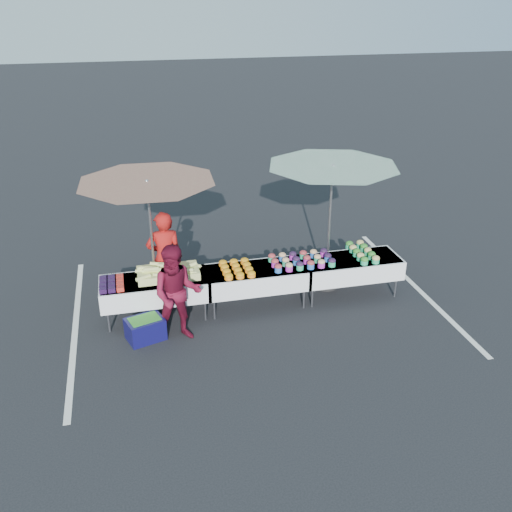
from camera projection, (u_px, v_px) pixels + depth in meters
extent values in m
plane|color=black|center=(256.00, 305.00, 10.48)|extent=(80.00, 80.00, 0.00)
cube|color=silver|center=(75.00, 327.00, 9.80)|extent=(0.10, 5.00, 0.00)
cube|color=silver|center=(415.00, 286.00, 11.15)|extent=(0.10, 5.00, 0.00)
cube|color=white|center=(154.00, 281.00, 9.79)|extent=(1.80, 0.75, 0.04)
cube|color=white|center=(155.00, 289.00, 9.86)|extent=(1.86, 0.81, 0.36)
cylinder|color=slate|center=(109.00, 322.00, 9.58)|extent=(0.04, 0.04, 0.39)
cylinder|color=slate|center=(109.00, 305.00, 10.10)|extent=(0.04, 0.04, 0.39)
cylinder|color=slate|center=(205.00, 310.00, 9.93)|extent=(0.04, 0.04, 0.39)
cylinder|color=slate|center=(200.00, 294.00, 10.45)|extent=(0.04, 0.04, 0.39)
cube|color=white|center=(256.00, 270.00, 10.17)|extent=(1.80, 0.75, 0.04)
cube|color=white|center=(256.00, 278.00, 10.23)|extent=(1.86, 0.81, 0.36)
cylinder|color=slate|center=(214.00, 309.00, 9.96)|extent=(0.04, 0.04, 0.39)
cylinder|color=slate|center=(209.00, 293.00, 10.48)|extent=(0.04, 0.04, 0.39)
cylinder|color=slate|center=(304.00, 298.00, 10.31)|extent=(0.04, 0.04, 0.39)
cylinder|color=slate|center=(294.00, 284.00, 10.83)|extent=(0.04, 0.04, 0.39)
cube|color=white|center=(350.00, 260.00, 10.55)|extent=(1.80, 0.75, 0.04)
cube|color=white|center=(350.00, 267.00, 10.61)|extent=(1.86, 0.81, 0.36)
cylinder|color=slate|center=(312.00, 297.00, 10.34)|extent=(0.04, 0.04, 0.39)
cylinder|color=slate|center=(302.00, 283.00, 10.86)|extent=(0.04, 0.04, 0.39)
cylinder|color=slate|center=(395.00, 287.00, 10.69)|extent=(0.04, 0.04, 0.39)
cylinder|color=slate|center=(382.00, 274.00, 11.21)|extent=(0.04, 0.04, 0.39)
cube|color=black|center=(103.00, 290.00, 9.34)|extent=(0.12, 0.12, 0.08)
cube|color=black|center=(103.00, 286.00, 9.47)|extent=(0.12, 0.12, 0.08)
cube|color=black|center=(103.00, 283.00, 9.59)|extent=(0.12, 0.12, 0.08)
cube|color=black|center=(103.00, 279.00, 9.71)|extent=(0.12, 0.12, 0.08)
cube|color=black|center=(112.00, 289.00, 9.37)|extent=(0.12, 0.12, 0.08)
cube|color=black|center=(112.00, 286.00, 9.50)|extent=(0.12, 0.12, 0.08)
cube|color=black|center=(112.00, 282.00, 9.62)|extent=(0.12, 0.12, 0.08)
cube|color=black|center=(111.00, 278.00, 9.74)|extent=(0.12, 0.12, 0.08)
cube|color=red|center=(120.00, 289.00, 9.40)|extent=(0.12, 0.12, 0.08)
cube|color=red|center=(120.00, 285.00, 9.53)|extent=(0.12, 0.12, 0.08)
cube|color=red|center=(120.00, 281.00, 9.65)|extent=(0.12, 0.12, 0.08)
cube|color=red|center=(120.00, 277.00, 9.77)|extent=(0.12, 0.12, 0.08)
cube|color=#D3E173|center=(168.00, 273.00, 9.85)|extent=(1.05, 0.55, 0.14)
cylinder|color=#D3E173|center=(185.00, 266.00, 10.03)|extent=(0.27, 0.09, 0.10)
cylinder|color=#D3E173|center=(145.00, 269.00, 9.76)|extent=(0.27, 0.14, 0.07)
cylinder|color=#D3E173|center=(175.00, 267.00, 9.71)|extent=(0.27, 0.14, 0.09)
cylinder|color=#D3E173|center=(143.00, 272.00, 9.77)|extent=(0.27, 0.15, 0.10)
cylinder|color=#D3E173|center=(158.00, 271.00, 9.72)|extent=(0.27, 0.15, 0.08)
cylinder|color=#D3E173|center=(165.00, 266.00, 9.82)|extent=(0.27, 0.10, 0.10)
cylinder|color=#D3E173|center=(166.00, 269.00, 9.71)|extent=(0.27, 0.07, 0.08)
cylinder|color=#D3E173|center=(161.00, 275.00, 9.62)|extent=(0.27, 0.14, 0.09)
cylinder|color=#D3E173|center=(158.00, 264.00, 9.94)|extent=(0.27, 0.12, 0.08)
cylinder|color=#D3E173|center=(194.00, 266.00, 10.00)|extent=(0.27, 0.16, 0.08)
cylinder|color=#D3E173|center=(150.00, 271.00, 9.70)|extent=(0.27, 0.11, 0.07)
cylinder|color=#D3E173|center=(164.00, 278.00, 9.61)|extent=(0.27, 0.10, 0.07)
cylinder|color=#D3E173|center=(173.00, 263.00, 9.95)|extent=(0.27, 0.12, 0.08)
cylinder|color=#D3E173|center=(143.00, 278.00, 9.52)|extent=(0.27, 0.15, 0.08)
cylinder|color=#D3E173|center=(147.00, 268.00, 9.75)|extent=(0.27, 0.10, 0.08)
cylinder|color=#D3E173|center=(180.00, 269.00, 9.81)|extent=(0.27, 0.16, 0.10)
cylinder|color=#D3E173|center=(151.00, 269.00, 9.66)|extent=(0.27, 0.12, 0.09)
cylinder|color=#D3E173|center=(185.00, 271.00, 9.64)|extent=(0.27, 0.09, 0.07)
cylinder|color=#D3E173|center=(189.00, 273.00, 9.71)|extent=(0.27, 0.10, 0.09)
cylinder|color=#D3E173|center=(183.00, 273.00, 9.76)|extent=(0.27, 0.12, 0.09)
cylinder|color=#D3E173|center=(172.00, 265.00, 10.05)|extent=(0.27, 0.10, 0.08)
cylinder|color=#D3E173|center=(190.00, 266.00, 9.86)|extent=(0.27, 0.14, 0.10)
cylinder|color=#D3E173|center=(185.00, 264.00, 10.08)|extent=(0.27, 0.12, 0.07)
cylinder|color=#D3E173|center=(181.00, 265.00, 10.04)|extent=(0.27, 0.07, 0.10)
cube|color=white|center=(173.00, 284.00, 9.57)|extent=(0.30, 0.25, 0.05)
cylinder|color=orange|center=(229.00, 278.00, 9.78)|extent=(0.15, 0.15, 0.05)
ellipsoid|color=orange|center=(229.00, 276.00, 9.77)|extent=(0.15, 0.15, 0.08)
cylinder|color=orange|center=(227.00, 273.00, 9.94)|extent=(0.15, 0.15, 0.05)
ellipsoid|color=orange|center=(227.00, 271.00, 9.93)|extent=(0.15, 0.15, 0.08)
cylinder|color=orange|center=(225.00, 269.00, 10.10)|extent=(0.15, 0.15, 0.05)
ellipsoid|color=orange|center=(225.00, 267.00, 10.08)|extent=(0.15, 0.15, 0.08)
cylinder|color=orange|center=(223.00, 264.00, 10.26)|extent=(0.15, 0.15, 0.05)
ellipsoid|color=orange|center=(223.00, 262.00, 10.24)|extent=(0.15, 0.15, 0.08)
cylinder|color=orange|center=(240.00, 277.00, 9.83)|extent=(0.15, 0.15, 0.05)
ellipsoid|color=orange|center=(240.00, 274.00, 9.81)|extent=(0.15, 0.15, 0.08)
cylinder|color=orange|center=(238.00, 272.00, 9.99)|extent=(0.15, 0.15, 0.05)
ellipsoid|color=orange|center=(238.00, 270.00, 9.97)|extent=(0.15, 0.15, 0.08)
cylinder|color=orange|center=(236.00, 268.00, 10.14)|extent=(0.15, 0.15, 0.05)
ellipsoid|color=orange|center=(236.00, 265.00, 10.13)|extent=(0.15, 0.15, 0.08)
cylinder|color=orange|center=(234.00, 263.00, 10.30)|extent=(0.15, 0.15, 0.05)
ellipsoid|color=orange|center=(234.00, 261.00, 10.28)|extent=(0.15, 0.15, 0.08)
cylinder|color=orange|center=(251.00, 275.00, 9.87)|extent=(0.15, 0.15, 0.05)
ellipsoid|color=orange|center=(251.00, 273.00, 9.85)|extent=(0.15, 0.15, 0.08)
cylinder|color=orange|center=(249.00, 271.00, 10.03)|extent=(0.15, 0.15, 0.05)
ellipsoid|color=orange|center=(249.00, 269.00, 10.01)|extent=(0.15, 0.15, 0.08)
cylinder|color=orange|center=(247.00, 266.00, 10.19)|extent=(0.15, 0.15, 0.05)
ellipsoid|color=orange|center=(247.00, 264.00, 10.17)|extent=(0.15, 0.15, 0.08)
cylinder|color=orange|center=(245.00, 262.00, 10.34)|extent=(0.15, 0.15, 0.05)
ellipsoid|color=orange|center=(245.00, 260.00, 10.33)|extent=(0.15, 0.15, 0.08)
cylinder|color=blue|center=(278.00, 269.00, 10.02)|extent=(0.13, 0.13, 0.10)
ellipsoid|color=#A0223E|center=(278.00, 266.00, 9.99)|extent=(0.14, 0.14, 0.10)
cylinder|color=#BA27AF|center=(275.00, 264.00, 10.21)|extent=(0.13, 0.13, 0.10)
ellipsoid|color=#A0223E|center=(275.00, 261.00, 10.18)|extent=(0.14, 0.14, 0.10)
cylinder|color=#2AA972|center=(272.00, 259.00, 10.40)|extent=(0.13, 0.13, 0.10)
ellipsoid|color=#A0223E|center=(272.00, 256.00, 10.38)|extent=(0.14, 0.14, 0.10)
cylinder|color=#BA27AF|center=(289.00, 268.00, 10.06)|extent=(0.13, 0.13, 0.10)
ellipsoid|color=tan|center=(289.00, 265.00, 10.03)|extent=(0.14, 0.14, 0.10)
cylinder|color=#2AA972|center=(286.00, 263.00, 10.25)|extent=(0.13, 0.13, 0.10)
ellipsoid|color=tan|center=(286.00, 260.00, 10.23)|extent=(0.14, 0.14, 0.10)
cylinder|color=blue|center=(282.00, 258.00, 10.45)|extent=(0.13, 0.13, 0.10)
ellipsoid|color=tan|center=(282.00, 255.00, 10.42)|extent=(0.14, 0.14, 0.10)
cylinder|color=#2AA972|center=(300.00, 267.00, 10.10)|extent=(0.13, 0.13, 0.10)
ellipsoid|color=black|center=(300.00, 264.00, 10.08)|extent=(0.14, 0.14, 0.10)
cylinder|color=blue|center=(296.00, 262.00, 10.29)|extent=(0.13, 0.13, 0.10)
ellipsoid|color=black|center=(296.00, 259.00, 10.27)|extent=(0.14, 0.14, 0.10)
cylinder|color=#BA27AF|center=(293.00, 257.00, 10.49)|extent=(0.13, 0.13, 0.10)
ellipsoid|color=black|center=(293.00, 254.00, 10.46)|extent=(0.14, 0.14, 0.10)
cylinder|color=blue|center=(311.00, 266.00, 10.14)|extent=(0.13, 0.13, 0.10)
ellipsoid|color=#A0223E|center=(311.00, 263.00, 10.12)|extent=(0.14, 0.14, 0.10)
cylinder|color=#BA27AF|center=(307.00, 261.00, 10.34)|extent=(0.13, 0.13, 0.10)
ellipsoid|color=#A0223E|center=(307.00, 258.00, 10.31)|extent=(0.14, 0.14, 0.10)
cylinder|color=#2AA972|center=(303.00, 256.00, 10.53)|extent=(0.13, 0.13, 0.10)
ellipsoid|color=#A0223E|center=(303.00, 253.00, 10.50)|extent=(0.14, 0.14, 0.10)
cylinder|color=#BA27AF|center=(321.00, 265.00, 10.19)|extent=(0.13, 0.13, 0.10)
ellipsoid|color=tan|center=(321.00, 262.00, 10.16)|extent=(0.14, 0.14, 0.10)
cylinder|color=#2AA972|center=(317.00, 260.00, 10.38)|extent=(0.13, 0.13, 0.10)
ellipsoid|color=tan|center=(317.00, 257.00, 10.35)|extent=(0.14, 0.14, 0.10)
cylinder|color=blue|center=(313.00, 255.00, 10.57)|extent=(0.13, 0.13, 0.10)
ellipsoid|color=tan|center=(314.00, 252.00, 10.55)|extent=(0.14, 0.14, 0.10)
cylinder|color=#2AA972|center=(332.00, 264.00, 10.23)|extent=(0.13, 0.13, 0.10)
ellipsoid|color=black|center=(332.00, 261.00, 10.20)|extent=(0.14, 0.14, 0.10)
cylinder|color=blue|center=(328.00, 259.00, 10.42)|extent=(0.13, 0.13, 0.10)
ellipsoid|color=black|center=(328.00, 256.00, 10.40)|extent=(0.14, 0.14, 0.10)
cylinder|color=#BA27AF|center=(324.00, 254.00, 10.61)|extent=(0.13, 0.13, 0.10)
ellipsoid|color=black|center=(324.00, 251.00, 10.59)|extent=(0.14, 0.14, 0.10)
cylinder|color=#2AA972|center=(364.00, 262.00, 10.31)|extent=(0.14, 0.14, 0.08)
ellipsoid|color=#27741E|center=(365.00, 259.00, 10.28)|extent=(0.14, 0.14, 0.11)
cylinder|color=#2AA972|center=(360.00, 258.00, 10.46)|extent=(0.14, 0.14, 0.08)
ellipsoid|color=tan|center=(361.00, 255.00, 10.44)|extent=(0.14, 0.14, 0.11)
cylinder|color=#2AA972|center=(357.00, 254.00, 10.62)|extent=(0.14, 0.14, 0.08)
ellipsoid|color=#27741E|center=(357.00, 251.00, 10.60)|extent=(0.14, 0.14, 0.11)
cylinder|color=#2AA972|center=(353.00, 250.00, 10.78)|extent=(0.14, 0.14, 0.08)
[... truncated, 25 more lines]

